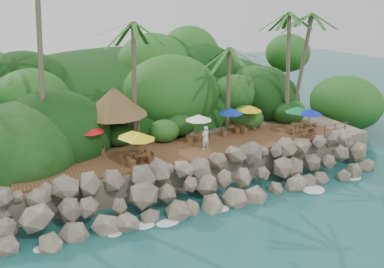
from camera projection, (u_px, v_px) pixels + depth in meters
name	position (u px, v px, depth m)	size (l,w,h in m)	color
ground	(230.00, 208.00, 26.93)	(140.00, 140.00, 0.00)	#19514F
land_base	(150.00, 128.00, 40.36)	(32.00, 25.20, 2.10)	gray
jungle_hill	(129.00, 119.00, 47.14)	(44.80, 28.00, 15.40)	#143811
seawall	(216.00, 181.00, 28.29)	(29.00, 4.00, 2.30)	gray
terrace	(192.00, 149.00, 31.40)	(26.00, 5.00, 0.20)	brown
jungle_foliage	(153.00, 141.00, 39.83)	(44.00, 16.00, 12.00)	#143811
foam_line	(228.00, 206.00, 27.18)	(25.20, 0.80, 0.06)	white
palms	(178.00, 10.00, 30.72)	(32.34, 6.35, 14.65)	brown
palapa	(114.00, 101.00, 31.02)	(5.06, 5.06, 4.60)	brown
dining_clusters	(198.00, 122.00, 31.28)	(20.78, 5.33, 2.31)	brown
railing	(320.00, 131.00, 33.40)	(6.10, 0.10, 1.00)	brown
waiter	(205.00, 138.00, 30.59)	(0.69, 0.45, 1.88)	white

